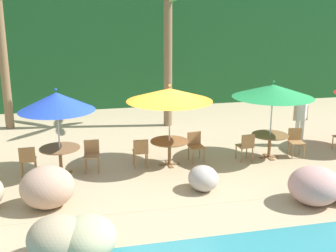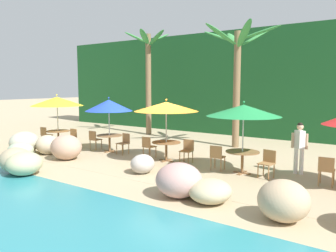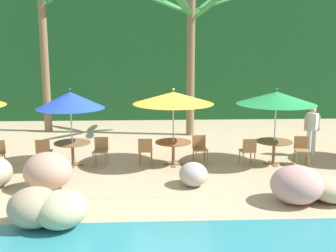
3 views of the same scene
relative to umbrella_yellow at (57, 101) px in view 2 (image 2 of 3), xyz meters
name	(u,v)px [view 2 (image 2 of 3)]	position (x,y,z in m)	size (l,w,h in m)	color
ground_plane	(162,161)	(5.99, 0.19, -2.14)	(120.00, 120.00, 0.00)	tan
terrace_deck	(162,161)	(5.99, 0.19, -2.14)	(18.00, 5.20, 0.01)	tan
foliage_backdrop	(252,84)	(5.99, 9.19, 0.86)	(28.00, 2.40, 6.00)	#194C23
rock_seawall	(106,164)	(5.88, -2.60, -1.73)	(14.92, 3.53, 0.98)	#B0AF83
umbrella_yellow	(57,101)	(0.00, 0.00, 0.00)	(2.43, 2.43, 2.47)	silver
dining_table_yellow	(58,133)	(0.00, 0.00, -1.53)	(1.10, 1.10, 0.74)	brown
chair_yellow_seaward	(72,137)	(0.85, 0.12, -1.63)	(0.43, 0.44, 0.87)	#9E7042
chair_yellow_inland	(45,134)	(-0.85, -0.12, -1.63)	(0.43, 0.44, 0.87)	#9E7042
umbrella_blue	(109,105)	(3.01, 0.40, -0.11)	(2.04, 2.04, 2.39)	silver
dining_table_blue	(109,138)	(3.01, 0.40, -1.53)	(1.10, 1.10, 0.74)	brown
chair_blue_seaward	(124,142)	(3.87, 0.41, -1.63)	(0.46, 0.47, 0.87)	#9E7042
chair_blue_inland	(94,139)	(2.17, 0.29, -1.63)	(0.43, 0.43, 0.87)	#9E7042
umbrella_orange	(166,107)	(6.09, 0.35, -0.05)	(2.44, 2.44, 2.38)	silver
dining_table_orange	(166,145)	(6.09, 0.35, -1.53)	(1.10, 1.10, 0.74)	brown
chair_orange_seaward	(187,149)	(6.93, 0.53, -1.63)	(0.46, 0.47, 0.87)	#9E7042
chair_orange_inland	(148,146)	(5.24, 0.30, -1.63)	(0.44, 0.45, 0.87)	#9E7042
umbrella_green	(244,111)	(9.20, 0.28, -0.07)	(2.40, 2.40, 2.38)	silver
dining_table_green	(242,155)	(9.20, 0.28, -1.53)	(1.10, 1.10, 0.74)	brown
chair_green_seaward	(268,162)	(10.06, 0.25, -1.63)	(0.48, 0.48, 0.87)	#9E7042
chair_green_inland	(217,156)	(8.36, 0.11, -1.63)	(0.46, 0.46, 0.87)	#9E7042
chair_red_inland	(326,169)	(11.74, 0.28, -1.63)	(0.45, 0.45, 0.87)	#9E7042
palm_tree_nearest	(148,69)	(1.07, 5.58, 1.68)	(2.54, 2.63, 5.98)	brown
palm_tree_second	(238,65)	(7.03, 4.65, 1.70)	(3.75, 3.35, 5.60)	brown
waiter_in_white	(299,144)	(10.74, 1.25, -1.15)	(0.52, 0.38, 1.70)	white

